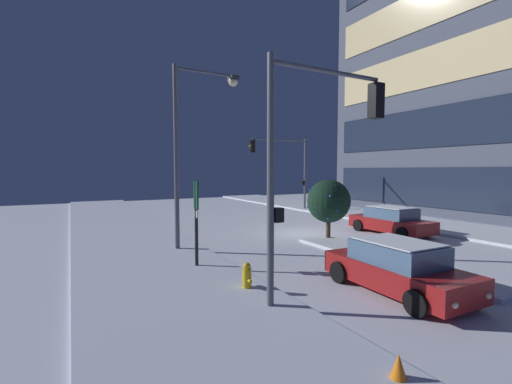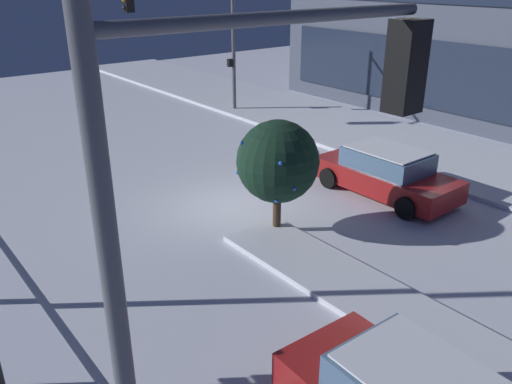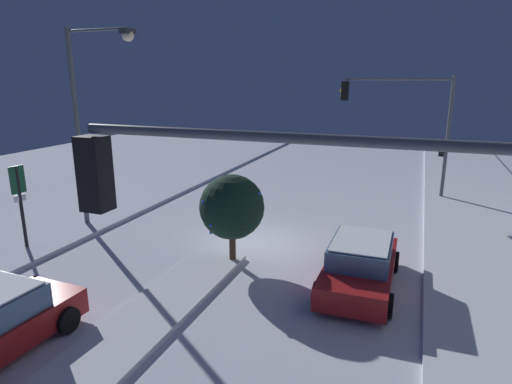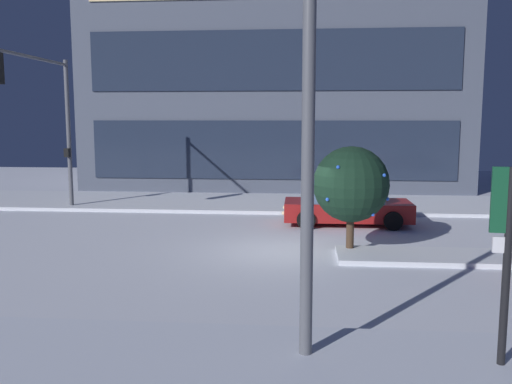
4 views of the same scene
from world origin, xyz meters
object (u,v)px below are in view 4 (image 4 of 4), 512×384
traffic_light_corner_far_left (43,105)px  street_lamp_arched (308,34)px  parking_info_sign (508,243)px  decorated_tree_median (351,185)px  car_far (347,205)px

traffic_light_corner_far_left → street_lamp_arched: bearing=41.6°
parking_info_sign → decorated_tree_median: (-1.68, 7.43, -0.04)m
car_far → decorated_tree_median: bearing=86.4°
street_lamp_arched → traffic_light_corner_far_left: bearing=40.4°
parking_info_sign → street_lamp_arched: bearing=78.4°
car_far → decorated_tree_median: (-0.23, -4.26, 1.26)m
street_lamp_arched → parking_info_sign: bearing=-108.6°
decorated_tree_median → traffic_light_corner_far_left: bearing=157.2°
traffic_light_corner_far_left → car_far: bearing=87.7°
traffic_light_corner_far_left → street_lamp_arched: 15.03m
car_far → decorated_tree_median: 4.44m
car_far → parking_info_sign: 11.85m
parking_info_sign → decorated_tree_median: 7.62m
parking_info_sign → decorated_tree_median: parking_info_sign is taller
street_lamp_arched → parking_info_sign: 4.43m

